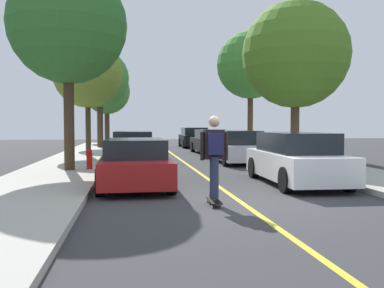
{
  "coord_description": "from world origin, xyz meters",
  "views": [
    {
      "loc": [
        -2.33,
        -8.98,
        1.66
      ],
      "look_at": [
        -0.19,
        6.02,
        0.98
      ],
      "focal_mm": 40.25,
      "sensor_mm": 36.0,
      "label": 1
    }
  ],
  "objects_px": {
    "parked_car_right_nearest": "(296,159)",
    "fire_hydrant": "(89,159)",
    "parked_car_left_near": "(133,147)",
    "parked_car_right_near": "(237,147)",
    "street_tree_left_nearest": "(68,25)",
    "street_tree_left_far": "(100,79)",
    "parked_car_left_nearest": "(135,163)",
    "skateboard": "(214,201)",
    "street_tree_right_nearest": "(296,55)",
    "skateboarder": "(214,152)",
    "parked_car_right_farthest": "(194,137)",
    "street_tree_left_near": "(88,74)",
    "parked_car_right_far": "(211,142)",
    "street_tree_right_near": "(251,65)",
    "street_tree_left_farthest": "(107,91)"
  },
  "relations": [
    {
      "from": "street_tree_left_far",
      "to": "skateboard",
      "type": "relative_size",
      "value": 7.78
    },
    {
      "from": "parked_car_right_farthest",
      "to": "skateboard",
      "type": "height_order",
      "value": "parked_car_right_farthest"
    },
    {
      "from": "parked_car_left_nearest",
      "to": "skateboard",
      "type": "distance_m",
      "value": 3.38
    },
    {
      "from": "street_tree_right_nearest",
      "to": "street_tree_right_near",
      "type": "xyz_separation_m",
      "value": [
        0.0,
        6.68,
        0.49
      ]
    },
    {
      "from": "parked_car_right_nearest",
      "to": "street_tree_left_near",
      "type": "bearing_deg",
      "value": 123.64
    },
    {
      "from": "street_tree_left_nearest",
      "to": "parked_car_right_near",
      "type": "bearing_deg",
      "value": 26.72
    },
    {
      "from": "parked_car_right_farthest",
      "to": "street_tree_left_far",
      "type": "xyz_separation_m",
      "value": [
        -6.6,
        -1.31,
        4.03
      ]
    },
    {
      "from": "street_tree_left_far",
      "to": "street_tree_right_nearest",
      "type": "xyz_separation_m",
      "value": [
        8.74,
        -12.77,
        -0.24
      ]
    },
    {
      "from": "skateboard",
      "to": "skateboarder",
      "type": "bearing_deg",
      "value": -92.2
    },
    {
      "from": "parked_car_right_near",
      "to": "street_tree_right_near",
      "type": "height_order",
      "value": "street_tree_right_near"
    },
    {
      "from": "parked_car_right_far",
      "to": "street_tree_right_nearest",
      "type": "relative_size",
      "value": 0.7
    },
    {
      "from": "skateboard",
      "to": "parked_car_right_far",
      "type": "bearing_deg",
      "value": 79.53
    },
    {
      "from": "parked_car_left_nearest",
      "to": "parked_car_right_near",
      "type": "height_order",
      "value": "parked_car_right_near"
    },
    {
      "from": "parked_car_left_near",
      "to": "street_tree_left_nearest",
      "type": "bearing_deg",
      "value": -119.15
    },
    {
      "from": "fire_hydrant",
      "to": "skateboard",
      "type": "xyz_separation_m",
      "value": [
        3.1,
        -6.33,
        -0.4
      ]
    },
    {
      "from": "street_tree_left_far",
      "to": "parked_car_right_far",
      "type": "bearing_deg",
      "value": -39.97
    },
    {
      "from": "parked_car_right_farthest",
      "to": "fire_hydrant",
      "type": "height_order",
      "value": "parked_car_right_farthest"
    },
    {
      "from": "parked_car_right_farthest",
      "to": "street_tree_left_farthest",
      "type": "bearing_deg",
      "value": 132.15
    },
    {
      "from": "street_tree_left_nearest",
      "to": "street_tree_left_near",
      "type": "bearing_deg",
      "value": 90.0
    },
    {
      "from": "street_tree_right_near",
      "to": "street_tree_left_far",
      "type": "bearing_deg",
      "value": 145.13
    },
    {
      "from": "parked_car_right_nearest",
      "to": "street_tree_right_nearest",
      "type": "distance_m",
      "value": 7.01
    },
    {
      "from": "parked_car_right_nearest",
      "to": "street_tree_left_farthest",
      "type": "distance_m",
      "value": 27.93
    },
    {
      "from": "street_tree_left_far",
      "to": "skateboarder",
      "type": "relative_size",
      "value": 3.8
    },
    {
      "from": "street_tree_left_far",
      "to": "skateboarder",
      "type": "distance_m",
      "value": 21.7
    },
    {
      "from": "parked_car_right_nearest",
      "to": "street_tree_left_nearest",
      "type": "distance_m",
      "value": 8.55
    },
    {
      "from": "street_tree_left_nearest",
      "to": "street_tree_left_near",
      "type": "distance_m",
      "value": 6.58
    },
    {
      "from": "parked_car_left_near",
      "to": "parked_car_right_near",
      "type": "bearing_deg",
      "value": -6.49
    },
    {
      "from": "parked_car_right_far",
      "to": "parked_car_left_nearest",
      "type": "bearing_deg",
      "value": -109.58
    },
    {
      "from": "parked_car_right_near",
      "to": "parked_car_right_farthest",
      "type": "relative_size",
      "value": 1.05
    },
    {
      "from": "parked_car_right_near",
      "to": "street_tree_right_nearest",
      "type": "height_order",
      "value": "street_tree_right_nearest"
    },
    {
      "from": "parked_car_right_near",
      "to": "street_tree_left_near",
      "type": "relative_size",
      "value": 0.77
    },
    {
      "from": "parked_car_right_near",
      "to": "skateboarder",
      "type": "height_order",
      "value": "skateboarder"
    },
    {
      "from": "parked_car_right_nearest",
      "to": "fire_hydrant",
      "type": "relative_size",
      "value": 6.41
    },
    {
      "from": "skateboarder",
      "to": "street_tree_right_nearest",
      "type": "bearing_deg",
      "value": 58.89
    },
    {
      "from": "parked_car_left_nearest",
      "to": "street_tree_left_near",
      "type": "bearing_deg",
      "value": 102.35
    },
    {
      "from": "parked_car_left_near",
      "to": "street_tree_left_far",
      "type": "relative_size",
      "value": 0.62
    },
    {
      "from": "parked_car_left_near",
      "to": "parked_car_right_near",
      "type": "height_order",
      "value": "parked_car_right_near"
    },
    {
      "from": "parked_car_left_near",
      "to": "street_tree_left_nearest",
      "type": "height_order",
      "value": "street_tree_left_nearest"
    },
    {
      "from": "parked_car_left_near",
      "to": "skateboard",
      "type": "relative_size",
      "value": 4.84
    },
    {
      "from": "street_tree_left_nearest",
      "to": "street_tree_left_far",
      "type": "xyz_separation_m",
      "value": [
        0.0,
        14.87,
        -0.2
      ]
    },
    {
      "from": "parked_car_left_near",
      "to": "street_tree_left_farthest",
      "type": "distance_m",
      "value": 20.13
    },
    {
      "from": "parked_car_left_nearest",
      "to": "parked_car_right_nearest",
      "type": "relative_size",
      "value": 0.99
    },
    {
      "from": "street_tree_right_near",
      "to": "fire_hydrant",
      "type": "bearing_deg",
      "value": -133.29
    },
    {
      "from": "parked_car_right_farthest",
      "to": "street_tree_left_far",
      "type": "height_order",
      "value": "street_tree_left_far"
    },
    {
      "from": "street_tree_left_nearest",
      "to": "skateboard",
      "type": "distance_m",
      "value": 8.69
    },
    {
      "from": "street_tree_left_far",
      "to": "fire_hydrant",
      "type": "bearing_deg",
      "value": -87.52
    },
    {
      "from": "parked_car_left_nearest",
      "to": "street_tree_left_farthest",
      "type": "relative_size",
      "value": 0.69
    },
    {
      "from": "parked_car_right_near",
      "to": "street_tree_left_near",
      "type": "xyz_separation_m",
      "value": [
        -6.6,
        3.21,
        3.42
      ]
    },
    {
      "from": "street_tree_left_near",
      "to": "fire_hydrant",
      "type": "distance_m",
      "value": 7.35
    },
    {
      "from": "parked_car_right_far",
      "to": "fire_hydrant",
      "type": "height_order",
      "value": "parked_car_right_far"
    }
  ]
}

